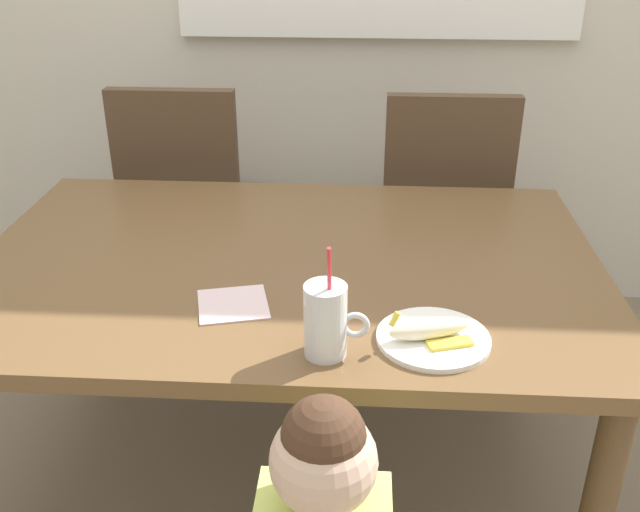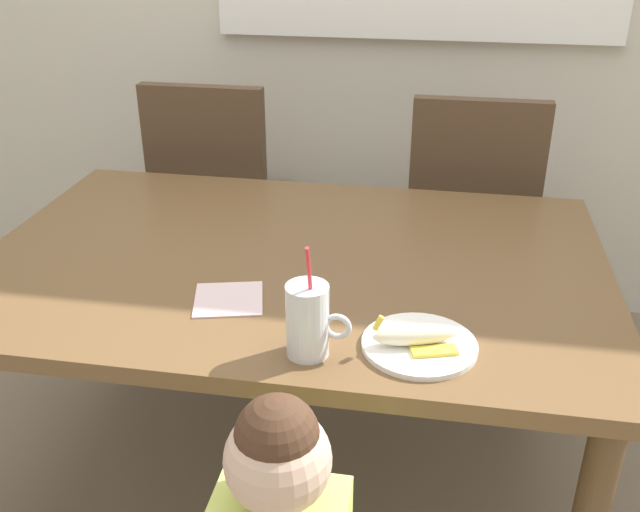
{
  "view_description": "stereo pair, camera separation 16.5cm",
  "coord_description": "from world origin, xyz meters",
  "px_view_note": "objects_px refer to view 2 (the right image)",
  "views": [
    {
      "loc": [
        0.18,
        -1.58,
        1.5
      ],
      "look_at": [
        0.09,
        -0.1,
        0.76
      ],
      "focal_mm": 40.12,
      "sensor_mm": 36.0,
      "label": 1
    },
    {
      "loc": [
        0.35,
        -1.56,
        1.5
      ],
      "look_at": [
        0.09,
        -0.1,
        0.76
      ],
      "focal_mm": 40.12,
      "sensor_mm": 36.0,
      "label": 2
    }
  ],
  "objects_px": {
    "dining_chair_right": "(470,212)",
    "peeled_banana": "(416,335)",
    "snack_plate": "(419,345)",
    "dining_table": "(293,284)",
    "paper_napkin": "(229,299)",
    "milk_cup": "(308,324)",
    "dining_chair_left": "(218,193)"
  },
  "relations": [
    {
      "from": "dining_chair_right",
      "to": "peeled_banana",
      "type": "xyz_separation_m",
      "value": [
        -0.13,
        -1.11,
        0.19
      ]
    },
    {
      "from": "snack_plate",
      "to": "peeled_banana",
      "type": "height_order",
      "value": "peeled_banana"
    },
    {
      "from": "dining_table",
      "to": "dining_chair_right",
      "type": "xyz_separation_m",
      "value": [
        0.46,
        0.75,
        -0.08
      ]
    },
    {
      "from": "peeled_banana",
      "to": "paper_napkin",
      "type": "distance_m",
      "value": 0.44
    },
    {
      "from": "dining_chair_right",
      "to": "paper_napkin",
      "type": "height_order",
      "value": "dining_chair_right"
    },
    {
      "from": "dining_table",
      "to": "milk_cup",
      "type": "xyz_separation_m",
      "value": [
        0.12,
        -0.41,
        0.15
      ]
    },
    {
      "from": "milk_cup",
      "to": "snack_plate",
      "type": "xyz_separation_m",
      "value": [
        0.21,
        0.06,
        -0.06
      ]
    },
    {
      "from": "snack_plate",
      "to": "paper_napkin",
      "type": "xyz_separation_m",
      "value": [
        -0.43,
        0.12,
        -0.0
      ]
    },
    {
      "from": "peeled_banana",
      "to": "dining_chair_left",
      "type": "bearing_deg",
      "value": 124.2
    },
    {
      "from": "dining_chair_right",
      "to": "milk_cup",
      "type": "bearing_deg",
      "value": 73.64
    },
    {
      "from": "peeled_banana",
      "to": "milk_cup",
      "type": "bearing_deg",
      "value": -165.89
    },
    {
      "from": "milk_cup",
      "to": "peeled_banana",
      "type": "xyz_separation_m",
      "value": [
        0.21,
        0.05,
        -0.04
      ]
    },
    {
      "from": "dining_table",
      "to": "dining_chair_right",
      "type": "bearing_deg",
      "value": 58.48
    },
    {
      "from": "dining_chair_left",
      "to": "dining_chair_right",
      "type": "relative_size",
      "value": 1.0
    },
    {
      "from": "milk_cup",
      "to": "peeled_banana",
      "type": "relative_size",
      "value": 1.42
    },
    {
      "from": "dining_chair_left",
      "to": "paper_napkin",
      "type": "bearing_deg",
      "value": 109.02
    },
    {
      "from": "dining_chair_right",
      "to": "snack_plate",
      "type": "bearing_deg",
      "value": 83.4
    },
    {
      "from": "snack_plate",
      "to": "paper_napkin",
      "type": "height_order",
      "value": "snack_plate"
    },
    {
      "from": "dining_chair_left",
      "to": "paper_napkin",
      "type": "height_order",
      "value": "dining_chair_left"
    },
    {
      "from": "milk_cup",
      "to": "paper_napkin",
      "type": "bearing_deg",
      "value": 140.99
    },
    {
      "from": "snack_plate",
      "to": "dining_chair_left",
      "type": "bearing_deg",
      "value": 124.57
    },
    {
      "from": "dining_table",
      "to": "snack_plate",
      "type": "distance_m",
      "value": 0.49
    },
    {
      "from": "dining_chair_right",
      "to": "paper_napkin",
      "type": "bearing_deg",
      "value": 60.68
    },
    {
      "from": "dining_table",
      "to": "paper_napkin",
      "type": "bearing_deg",
      "value": -111.64
    },
    {
      "from": "dining_chair_left",
      "to": "dining_table",
      "type": "bearing_deg",
      "value": 119.76
    },
    {
      "from": "dining_chair_left",
      "to": "milk_cup",
      "type": "bearing_deg",
      "value": 115.42
    },
    {
      "from": "dining_table",
      "to": "dining_chair_left",
      "type": "bearing_deg",
      "value": 119.76
    },
    {
      "from": "snack_plate",
      "to": "dining_chair_right",
      "type": "bearing_deg",
      "value": 83.4
    },
    {
      "from": "dining_chair_left",
      "to": "peeled_banana",
      "type": "xyz_separation_m",
      "value": [
        0.77,
        -1.13,
        0.19
      ]
    },
    {
      "from": "snack_plate",
      "to": "paper_napkin",
      "type": "relative_size",
      "value": 1.53
    },
    {
      "from": "dining_table",
      "to": "dining_chair_left",
      "type": "height_order",
      "value": "dining_chair_left"
    },
    {
      "from": "dining_chair_left",
      "to": "paper_napkin",
      "type": "distance_m",
      "value": 1.08
    }
  ]
}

